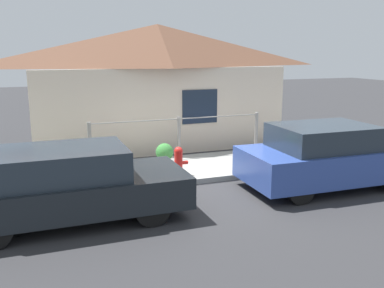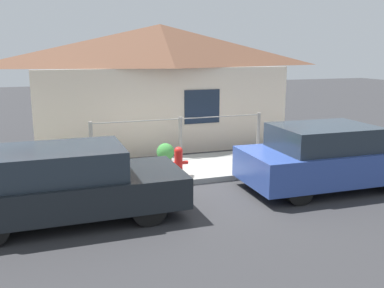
{
  "view_description": "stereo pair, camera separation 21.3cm",
  "coord_description": "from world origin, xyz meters",
  "px_view_note": "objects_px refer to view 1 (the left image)",
  "views": [
    {
      "loc": [
        -3.71,
        -8.74,
        3.03
      ],
      "look_at": [
        -0.31,
        0.3,
        0.9
      ],
      "focal_mm": 40.0,
      "sensor_mm": 36.0,
      "label": 1
    },
    {
      "loc": [
        -3.5,
        -8.81,
        3.03
      ],
      "look_at": [
        -0.31,
        0.3,
        0.9
      ],
      "focal_mm": 40.0,
      "sensor_mm": 36.0,
      "label": 2
    }
  ],
  "objects_px": {
    "car_right": "(326,156)",
    "fire_hydrant": "(178,161)",
    "potted_plant_by_fence": "(56,160)",
    "car_left": "(68,185)",
    "potted_plant_near_hydrant": "(165,153)"
  },
  "relations": [
    {
      "from": "potted_plant_by_fence",
      "to": "car_right",
      "type": "bearing_deg",
      "value": -26.51
    },
    {
      "from": "fire_hydrant",
      "to": "car_left",
      "type": "bearing_deg",
      "value": -149.21
    },
    {
      "from": "potted_plant_near_hydrant",
      "to": "car_right",
      "type": "bearing_deg",
      "value": -41.36
    },
    {
      "from": "car_right",
      "to": "potted_plant_near_hydrant",
      "type": "bearing_deg",
      "value": 140.03
    },
    {
      "from": "car_right",
      "to": "potted_plant_near_hydrant",
      "type": "xyz_separation_m",
      "value": [
        -2.98,
        2.62,
        -0.27
      ]
    },
    {
      "from": "car_left",
      "to": "fire_hydrant",
      "type": "xyz_separation_m",
      "value": [
        2.61,
        1.55,
        -0.18
      ]
    },
    {
      "from": "fire_hydrant",
      "to": "potted_plant_by_fence",
      "type": "height_order",
      "value": "fire_hydrant"
    },
    {
      "from": "car_left",
      "to": "potted_plant_near_hydrant",
      "type": "distance_m",
      "value": 3.7
    },
    {
      "from": "fire_hydrant",
      "to": "potted_plant_by_fence",
      "type": "bearing_deg",
      "value": 154.84
    },
    {
      "from": "fire_hydrant",
      "to": "potted_plant_near_hydrant",
      "type": "xyz_separation_m",
      "value": [
        -0.01,
        1.07,
        -0.07
      ]
    },
    {
      "from": "car_left",
      "to": "car_right",
      "type": "xyz_separation_m",
      "value": [
        5.57,
        0.0,
        0.03
      ]
    },
    {
      "from": "car_left",
      "to": "car_right",
      "type": "height_order",
      "value": "car_right"
    },
    {
      "from": "car_right",
      "to": "potted_plant_near_hydrant",
      "type": "relative_size",
      "value": 6.96
    },
    {
      "from": "potted_plant_near_hydrant",
      "to": "potted_plant_by_fence",
      "type": "height_order",
      "value": "potted_plant_by_fence"
    },
    {
      "from": "car_right",
      "to": "fire_hydrant",
      "type": "bearing_deg",
      "value": 153.7
    }
  ]
}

